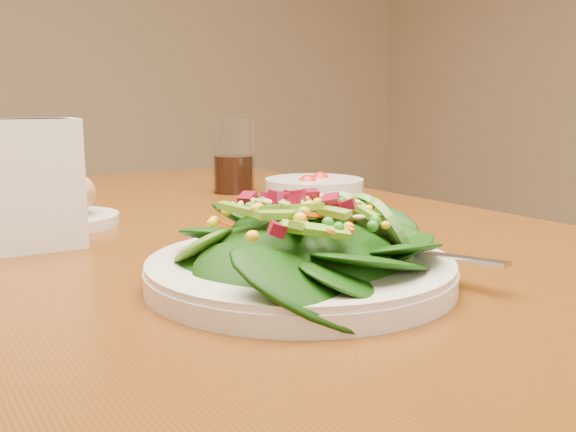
{
  "coord_description": "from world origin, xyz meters",
  "views": [
    {
      "loc": [
        -0.31,
        -0.71,
        0.91
      ],
      "look_at": [
        -0.0,
        -0.23,
        0.81
      ],
      "focal_mm": 40.0,
      "sensor_mm": 36.0,
      "label": 1
    }
  ],
  "objects": [
    {
      "name": "dining_table",
      "position": [
        0.0,
        0.0,
        0.65
      ],
      "size": [
        0.9,
        1.4,
        0.75
      ],
      "color": "#622C0D",
      "rests_on": "ground_plane"
    },
    {
      "name": "salad_plate",
      "position": [
        0.0,
        -0.25,
        0.78
      ],
      "size": [
        0.28,
        0.27,
        0.08
      ],
      "rotation": [
        0.0,
        0.0,
        -0.27
      ],
      "color": "silver",
      "rests_on": "dining_table"
    },
    {
      "name": "bread_plate",
      "position": [
        -0.12,
        0.15,
        0.78
      ],
      "size": [
        0.14,
        0.14,
        0.07
      ],
      "color": "silver",
      "rests_on": "dining_table"
    },
    {
      "name": "tomato_bowl",
      "position": [
        0.25,
        0.1,
        0.77
      ],
      "size": [
        0.15,
        0.15,
        0.05
      ],
      "color": "silver",
      "rests_on": "dining_table"
    },
    {
      "name": "drinking_glass",
      "position": [
        0.22,
        0.3,
        0.81
      ],
      "size": [
        0.07,
        0.07,
        0.13
      ],
      "color": "silver",
      "rests_on": "dining_table"
    },
    {
      "name": "napkin_holder",
      "position": [
        -0.18,
        0.03,
        0.83
      ],
      "size": [
        0.11,
        0.06,
        0.14
      ],
      "rotation": [
        0.0,
        0.0,
        -0.01
      ],
      "color": "white",
      "rests_on": "dining_table"
    }
  ]
}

